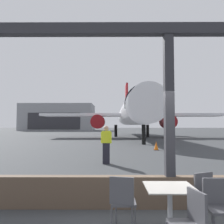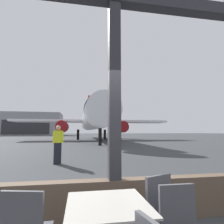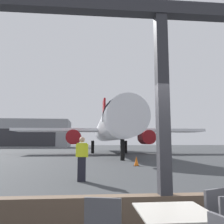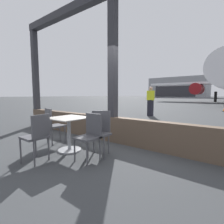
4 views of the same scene
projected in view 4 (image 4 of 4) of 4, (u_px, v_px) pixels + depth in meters
The scene contains 8 objects.
window_frame at pixel (113, 90), 4.43m from camera, with size 8.11×0.24×4.01m.
dining_table at pixel (69, 131), 3.75m from camera, with size 0.79×0.79×0.76m.
cafe_chair_window_left at pixel (90, 133), 3.22m from camera, with size 0.40×0.40×0.90m.
cafe_chair_window_right at pixel (52, 123), 4.26m from camera, with size 0.46×0.46×0.92m.
cafe_chair_aisle_left at pixel (100, 129), 3.49m from camera, with size 0.50×0.50×0.93m.
cafe_chair_aisle_right at pixel (37, 134), 3.08m from camera, with size 0.46×0.46×0.91m.
ground_crew_worker at pixel (151, 101), 9.92m from camera, with size 0.50×0.34×1.74m.
distant_hangar at pixel (179, 88), 75.00m from camera, with size 23.41×13.58×8.70m.
Camera 4 is at (2.72, -3.55, 1.26)m, focal length 26.78 mm.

